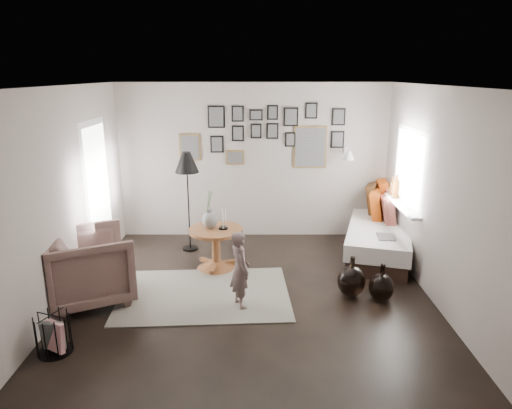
{
  "coord_description": "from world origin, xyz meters",
  "views": [
    {
      "loc": [
        0.05,
        -5.17,
        2.74
      ],
      "look_at": [
        0.05,
        0.5,
        1.1
      ],
      "focal_mm": 32.0,
      "sensor_mm": 36.0,
      "label": 1
    }
  ],
  "objects_px": {
    "pedestal_table": "(216,250)",
    "vase": "(210,217)",
    "demijohn_small": "(381,287)",
    "armchair": "(89,267)",
    "floor_lamp": "(187,166)",
    "magazine_basket": "(53,334)",
    "child": "(240,270)",
    "daybed": "(377,232)",
    "demijohn_large": "(351,281)"
  },
  "relations": [
    {
      "from": "pedestal_table",
      "to": "vase",
      "type": "distance_m",
      "value": 0.5
    },
    {
      "from": "pedestal_table",
      "to": "demijohn_small",
      "type": "relative_size",
      "value": 1.59
    },
    {
      "from": "armchair",
      "to": "demijohn_small",
      "type": "relative_size",
      "value": 2.04
    },
    {
      "from": "floor_lamp",
      "to": "armchair",
      "type": "bearing_deg",
      "value": -119.96
    },
    {
      "from": "magazine_basket",
      "to": "child",
      "type": "bearing_deg",
      "value": 27.23
    },
    {
      "from": "floor_lamp",
      "to": "demijohn_small",
      "type": "height_order",
      "value": "floor_lamp"
    },
    {
      "from": "demijohn_small",
      "to": "magazine_basket",
      "type": "bearing_deg",
      "value": -163.07
    },
    {
      "from": "pedestal_table",
      "to": "vase",
      "type": "height_order",
      "value": "vase"
    },
    {
      "from": "demijohn_small",
      "to": "floor_lamp",
      "type": "bearing_deg",
      "value": 146.59
    },
    {
      "from": "vase",
      "to": "child",
      "type": "distance_m",
      "value": 1.27
    },
    {
      "from": "vase",
      "to": "magazine_basket",
      "type": "relative_size",
      "value": 1.29
    },
    {
      "from": "daybed",
      "to": "pedestal_table",
      "type": "bearing_deg",
      "value": -149.14
    },
    {
      "from": "demijohn_small",
      "to": "armchair",
      "type": "bearing_deg",
      "value": 179.75
    },
    {
      "from": "floor_lamp",
      "to": "child",
      "type": "relative_size",
      "value": 1.64
    },
    {
      "from": "daybed",
      "to": "demijohn_large",
      "type": "bearing_deg",
      "value": -99.03
    },
    {
      "from": "armchair",
      "to": "demijohn_small",
      "type": "xyz_separation_m",
      "value": [
        3.61,
        -0.02,
        -0.27
      ]
    },
    {
      "from": "pedestal_table",
      "to": "child",
      "type": "xyz_separation_m",
      "value": [
        0.38,
        -1.12,
        0.2
      ]
    },
    {
      "from": "pedestal_table",
      "to": "armchair",
      "type": "xyz_separation_m",
      "value": [
        -1.47,
        -0.96,
        0.17
      ]
    },
    {
      "from": "pedestal_table",
      "to": "child",
      "type": "distance_m",
      "value": 1.2
    },
    {
      "from": "demijohn_large",
      "to": "demijohn_small",
      "type": "bearing_deg",
      "value": -18.92
    },
    {
      "from": "demijohn_large",
      "to": "vase",
      "type": "bearing_deg",
      "value": 154.78
    },
    {
      "from": "pedestal_table",
      "to": "armchair",
      "type": "bearing_deg",
      "value": -146.89
    },
    {
      "from": "pedestal_table",
      "to": "magazine_basket",
      "type": "relative_size",
      "value": 1.81
    },
    {
      "from": "pedestal_table",
      "to": "demijohn_large",
      "type": "relative_size",
      "value": 1.45
    },
    {
      "from": "demijohn_small",
      "to": "child",
      "type": "xyz_separation_m",
      "value": [
        -1.75,
        -0.14,
        0.3
      ]
    },
    {
      "from": "pedestal_table",
      "to": "floor_lamp",
      "type": "height_order",
      "value": "floor_lamp"
    },
    {
      "from": "vase",
      "to": "magazine_basket",
      "type": "distance_m",
      "value": 2.58
    },
    {
      "from": "demijohn_small",
      "to": "child",
      "type": "distance_m",
      "value": 1.78
    },
    {
      "from": "armchair",
      "to": "child",
      "type": "xyz_separation_m",
      "value": [
        1.86,
        -0.16,
        0.03
      ]
    },
    {
      "from": "floor_lamp",
      "to": "demijohn_large",
      "type": "relative_size",
      "value": 2.96
    },
    {
      "from": "vase",
      "to": "armchair",
      "type": "distance_m",
      "value": 1.74
    },
    {
      "from": "child",
      "to": "pedestal_table",
      "type": "bearing_deg",
      "value": -5.54
    },
    {
      "from": "demijohn_large",
      "to": "armchair",
      "type": "bearing_deg",
      "value": -178.17
    },
    {
      "from": "vase",
      "to": "child",
      "type": "bearing_deg",
      "value": -67.86
    },
    {
      "from": "vase",
      "to": "armchair",
      "type": "height_order",
      "value": "vase"
    },
    {
      "from": "pedestal_table",
      "to": "demijohn_small",
      "type": "bearing_deg",
      "value": -24.62
    },
    {
      "from": "floor_lamp",
      "to": "demijohn_small",
      "type": "distance_m",
      "value": 3.36
    },
    {
      "from": "floor_lamp",
      "to": "child",
      "type": "height_order",
      "value": "floor_lamp"
    },
    {
      "from": "vase",
      "to": "floor_lamp",
      "type": "distance_m",
      "value": 1.02
    },
    {
      "from": "daybed",
      "to": "child",
      "type": "distance_m",
      "value": 2.77
    },
    {
      "from": "pedestal_table",
      "to": "child",
      "type": "height_order",
      "value": "child"
    },
    {
      "from": "magazine_basket",
      "to": "child",
      "type": "distance_m",
      "value": 2.11
    },
    {
      "from": "demijohn_large",
      "to": "daybed",
      "type": "bearing_deg",
      "value": 65.11
    },
    {
      "from": "armchair",
      "to": "child",
      "type": "distance_m",
      "value": 1.87
    },
    {
      "from": "pedestal_table",
      "to": "daybed",
      "type": "relative_size",
      "value": 0.35
    },
    {
      "from": "vase",
      "to": "demijohn_large",
      "type": "distance_m",
      "value": 2.14
    },
    {
      "from": "pedestal_table",
      "to": "floor_lamp",
      "type": "relative_size",
      "value": 0.49
    },
    {
      "from": "vase",
      "to": "child",
      "type": "relative_size",
      "value": 0.57
    },
    {
      "from": "daybed",
      "to": "demijohn_small",
      "type": "bearing_deg",
      "value": -86.4
    },
    {
      "from": "floor_lamp",
      "to": "magazine_basket",
      "type": "relative_size",
      "value": 3.69
    }
  ]
}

